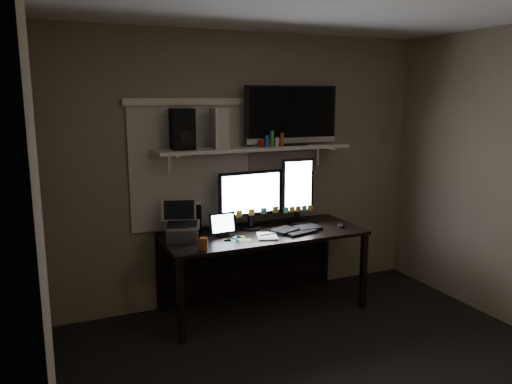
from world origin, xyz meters
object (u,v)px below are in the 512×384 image
desk (258,247)px  laptop (182,221)px  keyboard (296,229)px  speaker (182,129)px  cup (204,244)px  tv (291,116)px  monitor_portrait (298,191)px  monitor_landscape (251,200)px  mouse (341,225)px  tablet (222,224)px  game_console (218,128)px

desk → laptop: bearing=-173.6°
keyboard → speaker: speaker is taller
desk → cup: bearing=-147.7°
keyboard → tv: bearing=59.4°
keyboard → cup: bearing=177.6°
monitor_portrait → cup: (-1.07, -0.43, -0.27)m
desk → cup: (-0.65, -0.41, 0.23)m
monitor_landscape → monitor_portrait: bearing=-4.0°
desk → mouse: mouse is taller
tablet → speaker: (-0.28, 0.20, 0.82)m
desk → cup: cup is taller
monitor_landscape → game_console: size_ratio=1.81×
keyboard → tablet: tablet is taller
monitor_landscape → laptop: bearing=-174.5°
tablet → cup: size_ratio=2.45×
monitor_landscape → keyboard: monitor_landscape is taller
mouse → laptop: size_ratio=0.30×
keyboard → game_console: 1.14m
desk → speaker: (-0.66, 0.10, 1.10)m
desk → tv: 1.25m
monitor_portrait → speaker: 1.24m
desk → mouse: 0.80m
keyboard → laptop: 1.04m
speaker → cup: bearing=-84.4°
mouse → cup: cup is taller
cup → tablet: bearing=49.0°
keyboard → tv: tv is taller
monitor_landscape → mouse: bearing=-23.9°
mouse → tv: bearing=155.7°
keyboard → desk: bearing=130.4°
keyboard → mouse: mouse is taller
laptop → tv: tv is taller
monitor_landscape → cup: bearing=-147.2°
mouse → game_console: 1.45m
monitor_landscape → speaker: speaker is taller
desk → game_console: size_ratio=5.19×
tablet → laptop: bearing=173.4°
tv → game_console: 0.71m
cup → game_console: size_ratio=0.28×
monitor_landscape → mouse: 0.88m
tv → speaker: bearing=-179.6°
tv → game_console: (-0.71, 0.01, -0.10)m
tablet → tv: (0.75, 0.18, 0.91)m
cup → game_console: 1.05m
monitor_landscape → cup: (-0.59, -0.44, -0.23)m
keyboard → laptop: size_ratio=1.41×
tv → speaker: size_ratio=2.61×
desk → game_console: 1.15m
tablet → cup: 0.41m
desk → speaker: speaker is taller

